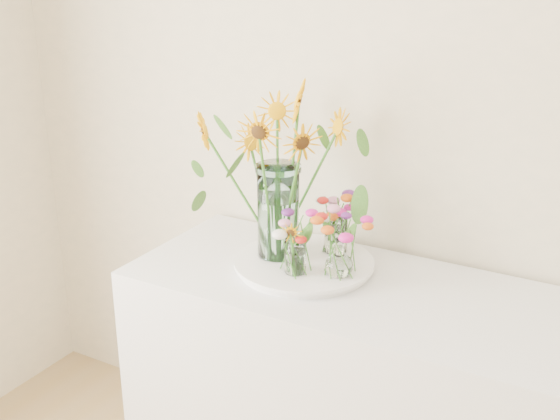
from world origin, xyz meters
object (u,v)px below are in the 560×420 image
at_px(tray, 304,265).
at_px(mason_jar, 278,211).
at_px(small_vase_a, 295,257).
at_px(small_vase_c, 336,235).
at_px(counter, 347,407).
at_px(small_vase_b, 339,258).

height_order(tray, mason_jar, mason_jar).
bearing_deg(small_vase_a, small_vase_c, 79.19).
bearing_deg(counter, tray, 171.83).
relative_size(tray, mason_jar, 1.36).
height_order(counter, small_vase_c, small_vase_c).
height_order(small_vase_b, small_vase_c, small_vase_c).
bearing_deg(mason_jar, small_vase_a, -39.55).
height_order(mason_jar, small_vase_c, mason_jar).
xyz_separation_m(counter, small_vase_c, (-0.12, 0.14, 0.54)).
height_order(tray, small_vase_c, small_vase_c).
relative_size(small_vase_b, small_vase_c, 0.95).
bearing_deg(counter, mason_jar, 174.74).
bearing_deg(tray, mason_jar, -179.74).
height_order(tray, small_vase_a, small_vase_a).
xyz_separation_m(mason_jar, small_vase_b, (0.24, -0.04, -0.09)).
distance_m(counter, small_vase_b, 0.54).
bearing_deg(small_vase_c, counter, -48.81).
relative_size(mason_jar, small_vase_c, 2.38).
xyz_separation_m(tray, small_vase_b, (0.14, -0.04, 0.07)).
bearing_deg(small_vase_a, mason_jar, 140.45).
relative_size(counter, tray, 3.30).
relative_size(tray, small_vase_b, 3.42).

